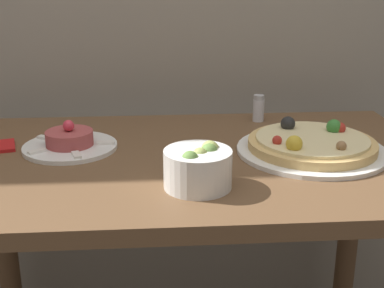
% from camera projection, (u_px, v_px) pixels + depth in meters
% --- Properties ---
extents(dining_table, '(1.13, 0.67, 0.79)m').
position_uv_depth(dining_table, '(187.00, 209.00, 1.24)').
color(dining_table, brown).
rests_on(dining_table, ground_plane).
extents(pizza_plate, '(0.34, 0.34, 0.06)m').
position_uv_depth(pizza_plate, '(312.00, 145.00, 1.21)').
color(pizza_plate, white).
rests_on(pizza_plate, dining_table).
extents(tartare_plate, '(0.22, 0.22, 0.07)m').
position_uv_depth(tartare_plate, '(70.00, 142.00, 1.23)').
color(tartare_plate, white).
rests_on(tartare_plate, dining_table).
extents(small_bowl, '(0.13, 0.13, 0.09)m').
position_uv_depth(small_bowl, '(199.00, 167.00, 1.02)').
color(small_bowl, white).
rests_on(small_bowl, dining_table).
extents(salt_shaker, '(0.03, 0.03, 0.07)m').
position_uv_depth(salt_shaker, '(259.00, 108.00, 1.44)').
color(salt_shaker, silver).
rests_on(salt_shaker, dining_table).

